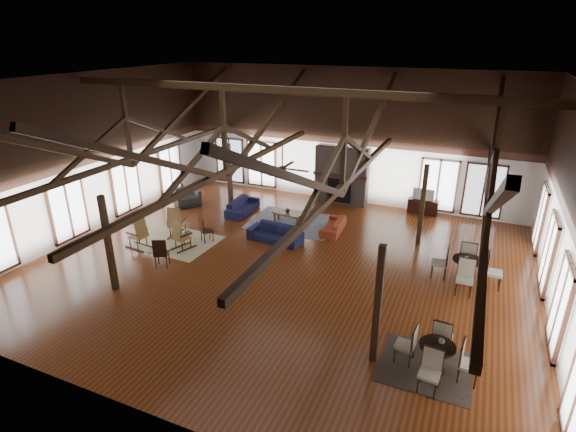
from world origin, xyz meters
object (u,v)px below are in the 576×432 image
at_px(coffee_table, 288,214).
at_px(cafe_table_near, 436,353).
at_px(sofa_navy_left, 243,206).
at_px(sofa_navy_front, 275,233).
at_px(sofa_orange, 333,226).
at_px(armchair, 187,197).
at_px(cafe_table_far, 466,266).
at_px(tv_console, 423,206).

xyz_separation_m(coffee_table, cafe_table_near, (6.64, -6.71, 0.09)).
bearing_deg(sofa_navy_left, sofa_navy_front, -132.44).
xyz_separation_m(sofa_navy_front, cafe_table_near, (6.39, -4.93, 0.19)).
xyz_separation_m(sofa_navy_left, coffee_table, (2.28, -0.27, 0.11)).
height_order(sofa_orange, armchair, armchair).
bearing_deg(sofa_navy_front, coffee_table, 102.57).
relative_size(cafe_table_far, tv_console, 1.67).
xyz_separation_m(sofa_orange, coffee_table, (-1.99, 0.09, 0.15)).
distance_m(sofa_orange, cafe_table_near, 8.09).
distance_m(coffee_table, armchair, 5.06).
relative_size(coffee_table, armchair, 1.14).
xyz_separation_m(sofa_orange, cafe_table_far, (5.03, -2.05, 0.29)).
height_order(sofa_navy_front, armchair, armchair).
bearing_deg(sofa_navy_left, coffee_table, -100.22).
height_order(sofa_navy_front, cafe_table_near, cafe_table_near).
xyz_separation_m(sofa_navy_front, cafe_table_far, (6.77, -0.36, 0.25)).
xyz_separation_m(sofa_navy_front, armchair, (-5.31, 1.87, 0.06)).
bearing_deg(cafe_table_near, tv_console, 99.55).
distance_m(sofa_navy_front, armchair, 5.63).
distance_m(cafe_table_near, tv_console, 10.20).
bearing_deg(armchair, sofa_orange, -52.18).
bearing_deg(coffee_table, tv_console, 41.99).
xyz_separation_m(coffee_table, tv_console, (4.95, 3.36, -0.09)).
height_order(sofa_orange, cafe_table_near, cafe_table_near).
xyz_separation_m(sofa_navy_front, coffee_table, (-0.25, 1.77, 0.10)).
distance_m(armchair, cafe_table_far, 12.28).
relative_size(sofa_navy_front, sofa_orange, 1.19).
distance_m(cafe_table_far, tv_console, 5.87).
bearing_deg(cafe_table_far, sofa_orange, 157.83).
relative_size(sofa_orange, coffee_table, 1.36).
bearing_deg(coffee_table, armchair, -173.25).
distance_m(sofa_navy_front, sofa_navy_left, 3.25).
xyz_separation_m(cafe_table_near, tv_console, (-1.69, 10.06, -0.18)).
distance_m(armchair, tv_console, 10.53).
distance_m(coffee_table, cafe_table_far, 7.34).
height_order(armchair, tv_console, armchair).
xyz_separation_m(coffee_table, armchair, (-5.06, 0.10, -0.04)).
xyz_separation_m(armchair, tv_console, (10.01, 3.26, -0.05)).
xyz_separation_m(armchair, cafe_table_near, (11.70, -6.80, 0.13)).
xyz_separation_m(sofa_navy_left, cafe_table_near, (8.92, -6.98, 0.20)).
height_order(coffee_table, armchair, armchair).
xyz_separation_m(sofa_navy_left, cafe_table_far, (9.29, -2.41, 0.25)).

